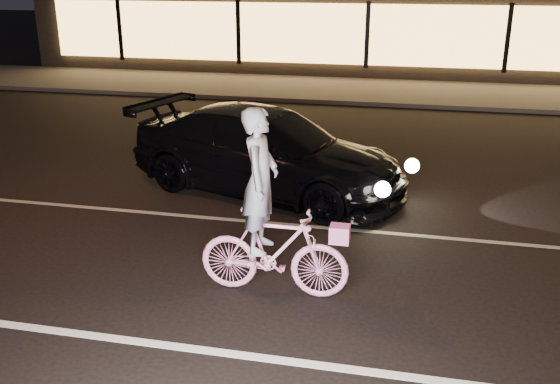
# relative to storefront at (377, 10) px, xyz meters

# --- Properties ---
(ground) EXTENTS (90.00, 90.00, 0.00)m
(ground) POSITION_rel_storefront_xyz_m (0.00, -18.97, -2.15)
(ground) COLOR black
(ground) RESTS_ON ground
(lane_stripe_near) EXTENTS (60.00, 0.12, 0.01)m
(lane_stripe_near) POSITION_rel_storefront_xyz_m (0.00, -20.47, -2.14)
(lane_stripe_near) COLOR silver
(lane_stripe_near) RESTS_ON ground
(lane_stripe_far) EXTENTS (60.00, 0.10, 0.01)m
(lane_stripe_far) POSITION_rel_storefront_xyz_m (0.00, -16.97, -2.14)
(lane_stripe_far) COLOR gray
(lane_stripe_far) RESTS_ON ground
(sidewalk) EXTENTS (30.00, 4.00, 0.12)m
(sidewalk) POSITION_rel_storefront_xyz_m (0.00, -5.97, -2.09)
(sidewalk) COLOR #383533
(sidewalk) RESTS_ON ground
(storefront) EXTENTS (25.40, 8.42, 4.20)m
(storefront) POSITION_rel_storefront_xyz_m (0.00, 0.00, 0.00)
(storefront) COLOR black
(storefront) RESTS_ON ground
(cyclist) EXTENTS (1.85, 0.64, 2.32)m
(cyclist) POSITION_rel_storefront_xyz_m (0.16, -19.10, -1.32)
(cyclist) COLOR #FF369A
(cyclist) RESTS_ON ground
(sedan) EXTENTS (5.43, 3.49, 1.47)m
(sedan) POSITION_rel_storefront_xyz_m (-0.74, -15.52, -1.41)
(sedan) COLOR black
(sedan) RESTS_ON ground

